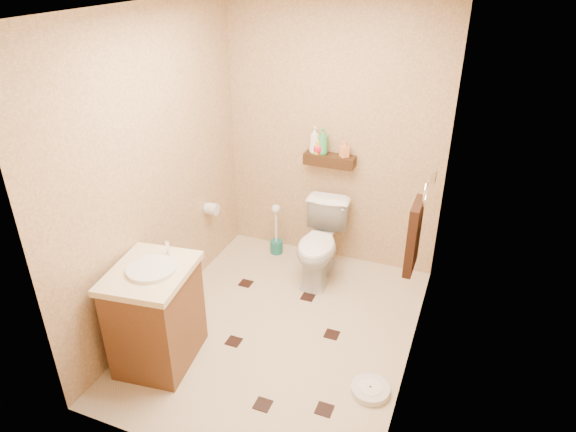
% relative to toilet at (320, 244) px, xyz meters
% --- Properties ---
extents(ground, '(2.50, 2.50, 0.00)m').
position_rel_toilet_xyz_m(ground, '(-0.04, -0.83, -0.35)').
color(ground, beige).
rests_on(ground, ground).
extents(wall_back, '(2.00, 0.04, 2.40)m').
position_rel_toilet_xyz_m(wall_back, '(-0.04, 0.42, 0.85)').
color(wall_back, tan).
rests_on(wall_back, ground).
extents(wall_front, '(2.00, 0.04, 2.40)m').
position_rel_toilet_xyz_m(wall_front, '(-0.04, -2.08, 0.85)').
color(wall_front, tan).
rests_on(wall_front, ground).
extents(wall_left, '(0.04, 2.50, 2.40)m').
position_rel_toilet_xyz_m(wall_left, '(-1.04, -0.83, 0.85)').
color(wall_left, tan).
rests_on(wall_left, ground).
extents(wall_right, '(0.04, 2.50, 2.40)m').
position_rel_toilet_xyz_m(wall_right, '(0.96, -0.83, 0.85)').
color(wall_right, tan).
rests_on(wall_right, ground).
extents(ceiling, '(2.00, 2.50, 0.02)m').
position_rel_toilet_xyz_m(ceiling, '(-0.04, -0.83, 2.05)').
color(ceiling, silver).
rests_on(ceiling, wall_back).
extents(wall_shelf, '(0.46, 0.14, 0.10)m').
position_rel_toilet_xyz_m(wall_shelf, '(-0.04, 0.34, 0.67)').
color(wall_shelf, '#3D2510').
rests_on(wall_shelf, wall_back).
extents(floor_accents, '(1.22, 1.34, 0.01)m').
position_rel_toilet_xyz_m(floor_accents, '(0.02, -0.93, -0.35)').
color(floor_accents, black).
rests_on(floor_accents, ground).
extents(toilet, '(0.44, 0.71, 0.70)m').
position_rel_toilet_xyz_m(toilet, '(0.00, 0.00, 0.00)').
color(toilet, white).
rests_on(toilet, ground).
extents(vanity, '(0.60, 0.70, 0.89)m').
position_rel_toilet_xyz_m(vanity, '(-0.74, -1.44, 0.05)').
color(vanity, brown).
rests_on(vanity, ground).
extents(bathroom_scale, '(0.33, 0.33, 0.05)m').
position_rel_toilet_xyz_m(bathroom_scale, '(0.78, -1.21, -0.32)').
color(bathroom_scale, silver).
rests_on(bathroom_scale, ground).
extents(toilet_brush, '(0.12, 0.12, 0.53)m').
position_rel_toilet_xyz_m(toilet_brush, '(-0.53, 0.24, -0.16)').
color(toilet_brush, '#1A6960').
rests_on(toilet_brush, ground).
extents(towel_ring, '(0.12, 0.30, 0.76)m').
position_rel_toilet_xyz_m(towel_ring, '(0.87, -0.58, 0.60)').
color(towel_ring, silver).
rests_on(towel_ring, wall_right).
extents(toilet_paper, '(0.12, 0.11, 0.12)m').
position_rel_toilet_xyz_m(toilet_paper, '(-0.99, -0.18, 0.25)').
color(toilet_paper, silver).
rests_on(toilet_paper, wall_left).
extents(bottle_a, '(0.13, 0.13, 0.24)m').
position_rel_toilet_xyz_m(bottle_a, '(-0.19, 0.34, 0.84)').
color(bottle_a, white).
rests_on(bottle_a, wall_shelf).
extents(bottle_b, '(0.12, 0.12, 0.18)m').
position_rel_toilet_xyz_m(bottle_b, '(-0.16, 0.34, 0.81)').
color(bottle_b, gold).
rests_on(bottle_b, wall_shelf).
extents(bottle_c, '(0.16, 0.16, 0.15)m').
position_rel_toilet_xyz_m(bottle_c, '(-0.15, 0.34, 0.80)').
color(bottle_c, red).
rests_on(bottle_c, wall_shelf).
extents(bottle_d, '(0.13, 0.13, 0.24)m').
position_rel_toilet_xyz_m(bottle_d, '(-0.11, 0.34, 0.84)').
color(bottle_d, '#35A157').
rests_on(bottle_d, wall_shelf).
extents(bottle_e, '(0.10, 0.10, 0.15)m').
position_rel_toilet_xyz_m(bottle_e, '(0.09, 0.34, 0.80)').
color(bottle_e, '#F69152').
rests_on(bottle_e, wall_shelf).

